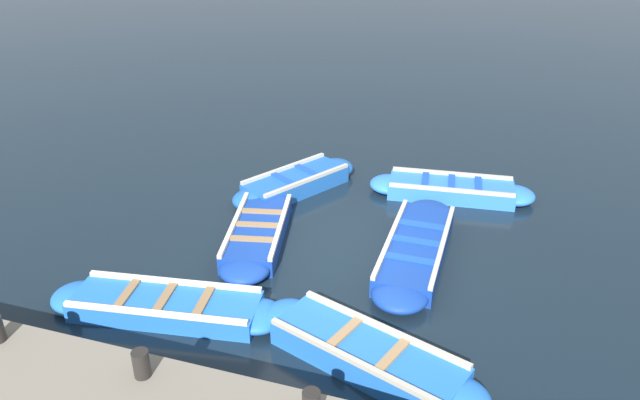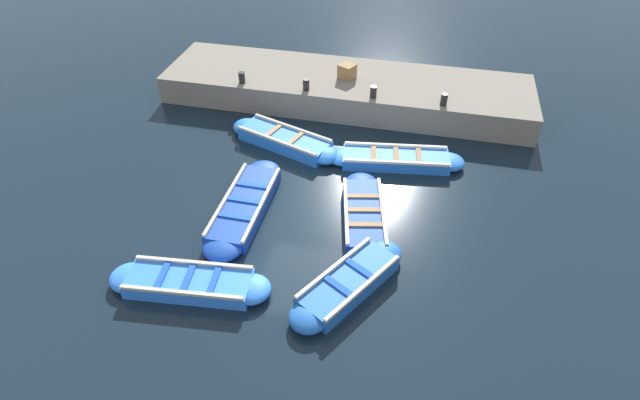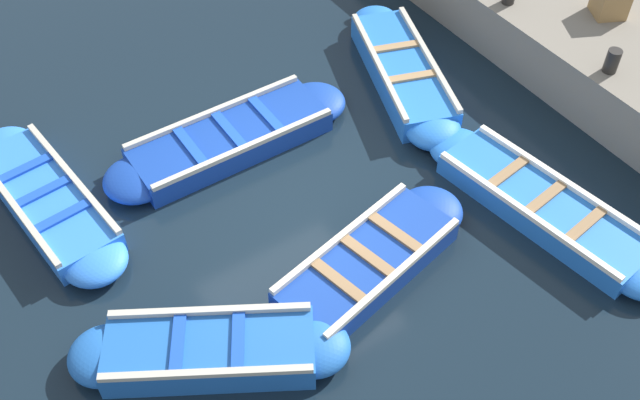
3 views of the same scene
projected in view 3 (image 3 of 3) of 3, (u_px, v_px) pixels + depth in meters
The scene contains 10 objects.
ground_plane at pixel (295, 200), 10.10m from camera, with size 120.00×120.00×0.00m, color black.
boat_outer_left at pixel (367, 265), 9.16m from camera, with size 3.43×1.55×0.39m.
boat_inner_gap at pixel (210, 351), 8.33m from camera, with size 3.12×2.30×0.43m.
boat_far_corner at pixel (403, 72), 11.67m from camera, with size 1.96×3.66×0.44m.
boat_tucked at pixel (47, 200), 9.88m from camera, with size 1.18×3.51×0.39m.
boat_mid_row at pixel (230, 139), 10.68m from camera, with size 3.81×1.00×0.39m.
boat_alongside at pixel (543, 206), 9.82m from camera, with size 1.35×3.83×0.38m.
quay_wall at pixel (601, 34), 11.93m from camera, with size 2.99×11.78×0.87m.
bollard_mid_north at pixel (612, 61), 10.48m from camera, with size 0.20×0.20×0.35m, color black.
wooden_crate at pixel (611, 1), 11.39m from camera, with size 0.45×0.45×0.45m, color olive.
Camera 3 is at (-3.47, -5.85, 7.48)m, focal length 42.00 mm.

